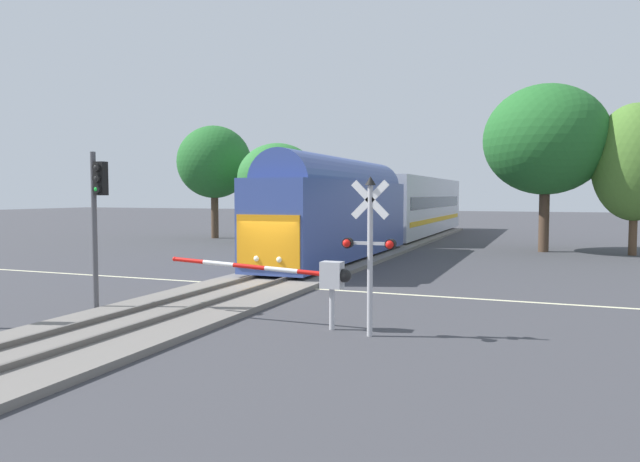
% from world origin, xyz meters
% --- Properties ---
extents(ground_plane, '(220.00, 220.00, 0.00)m').
position_xyz_m(ground_plane, '(0.00, 0.00, 0.00)').
color(ground_plane, '#3D3D42').
extents(road_centre_stripe, '(44.00, 0.20, 0.01)m').
position_xyz_m(road_centre_stripe, '(0.00, 0.00, 0.00)').
color(road_centre_stripe, beige).
rests_on(road_centre_stripe, ground).
extents(railway_track, '(4.40, 80.00, 0.32)m').
position_xyz_m(railway_track, '(0.00, 0.00, 0.10)').
color(railway_track, slate).
rests_on(railway_track, ground).
extents(commuter_train, '(3.04, 41.42, 5.16)m').
position_xyz_m(commuter_train, '(0.00, 19.63, 2.78)').
color(commuter_train, '#384C93').
rests_on(commuter_train, railway_track).
extents(crossing_gate_near, '(5.48, 0.40, 1.80)m').
position_xyz_m(crossing_gate_near, '(4.53, -6.11, 1.41)').
color(crossing_gate_near, '#B7B7BC').
rests_on(crossing_gate_near, ground).
extents(crossing_signal_mast, '(1.36, 0.44, 4.00)m').
position_xyz_m(crossing_signal_mast, '(6.23, -6.48, 2.44)').
color(crossing_signal_mast, '#B2B2B7').
rests_on(crossing_signal_mast, ground).
extents(traffic_signal_median, '(0.53, 0.38, 4.83)m').
position_xyz_m(traffic_signal_median, '(-2.24, -6.50, 3.24)').
color(traffic_signal_median, '#4C4C51').
rests_on(traffic_signal_median, ground).
extents(pine_left_background, '(5.98, 5.98, 9.10)m').
position_xyz_m(pine_left_background, '(-15.13, 21.35, 6.16)').
color(pine_left_background, '#4C3828').
rests_on(pine_left_background, ground).
extents(oak_far_right, '(7.51, 7.51, 10.30)m').
position_xyz_m(oak_far_right, '(10.00, 18.70, 6.90)').
color(oak_far_right, '#4C3828').
rests_on(oak_far_right, ground).
extents(maple_right_background, '(4.79, 4.79, 8.84)m').
position_xyz_m(maple_right_background, '(14.89, 18.31, 5.41)').
color(maple_right_background, brown).
rests_on(maple_right_background, ground).
extents(oak_behind_train, '(5.89, 5.89, 7.29)m').
position_xyz_m(oak_behind_train, '(-8.28, 18.85, 4.73)').
color(oak_behind_train, '#4C3828').
rests_on(oak_behind_train, ground).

